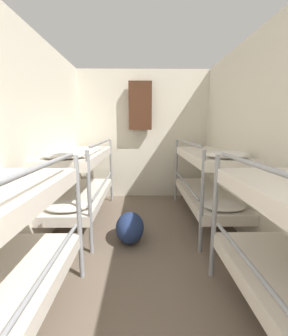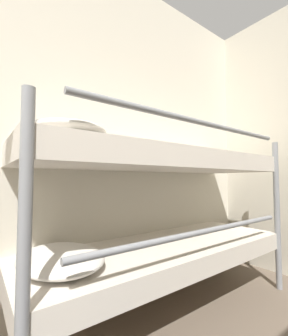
% 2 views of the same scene
% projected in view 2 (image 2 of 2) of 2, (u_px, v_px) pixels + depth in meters
% --- Properties ---
extents(bunk_stack_left_far, '(0.68, 1.89, 1.22)m').
position_uv_depth(bunk_stack_left_far, '(159.00, 205.00, 1.50)').
color(bunk_stack_left_far, gray).
rests_on(bunk_stack_left_far, ground_plane).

